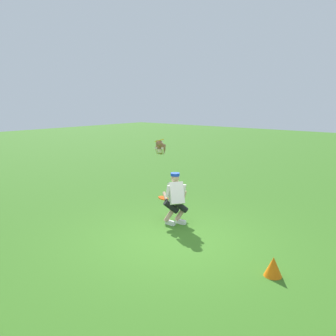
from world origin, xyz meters
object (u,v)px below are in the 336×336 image
Objects in this scene: dog at (160,148)px; training_cone at (273,267)px; person at (176,197)px; frisbee_held at (163,198)px; frisbee_flying at (159,140)px.

training_cone is at bearing 30.36° from dog.
person is 1.46× the size of dog.
person is at bearing -177.06° from frisbee_held.
training_cone is at bearing -162.71° from person.
frisbee_held is at bearing -15.83° from training_cone.
training_cone is at bearing 156.20° from frisbee_flying.
person is 0.40m from frisbee_held.
dog is at bearing -25.29° from training_cone.
dog reaches higher than training_cone.
frisbee_flying is 1.05× the size of frisbee_held.
frisbee_held is at bearing 135.17° from frisbee_flying.
person reaches higher than frisbee_held.
frisbee_flying reaches higher than dog.
frisbee_held reaches higher than training_cone.
frisbee_flying is 0.76× the size of training_cone.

